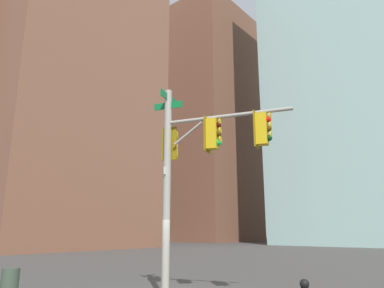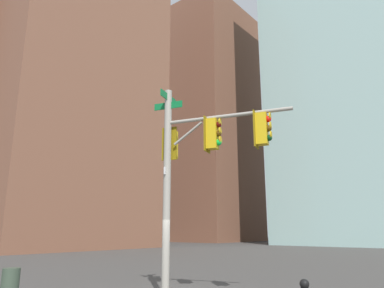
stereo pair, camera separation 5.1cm
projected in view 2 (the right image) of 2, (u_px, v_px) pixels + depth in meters
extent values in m
cylinder|color=#9E998C|center=(167.00, 189.00, 11.93)|extent=(0.25, 0.25, 6.97)
cylinder|color=#9E998C|center=(226.00, 116.00, 11.70)|extent=(4.05, 1.38, 0.12)
cylinder|color=#9E998C|center=(188.00, 134.00, 12.08)|extent=(1.02, 0.39, 0.75)
cube|color=#0F6B33|center=(168.00, 98.00, 12.68)|extent=(0.38, 1.14, 0.24)
cube|color=#0F6B33|center=(168.00, 106.00, 12.61)|extent=(1.03, 0.35, 0.24)
cube|color=white|center=(167.00, 171.00, 12.07)|extent=(0.16, 0.44, 0.24)
cube|color=gold|center=(212.00, 134.00, 11.74)|extent=(0.43, 0.43, 1.00)
cube|color=#7D640C|center=(207.00, 135.00, 11.81)|extent=(0.20, 0.53, 1.16)
sphere|color=#470A07|center=(218.00, 125.00, 11.74)|extent=(0.20, 0.20, 0.20)
cylinder|color=gold|center=(220.00, 122.00, 11.74)|extent=(0.11, 0.23, 0.23)
sphere|color=#4C330A|center=(218.00, 134.00, 11.67)|extent=(0.20, 0.20, 0.20)
cylinder|color=gold|center=(220.00, 131.00, 11.67)|extent=(0.11, 0.23, 0.23)
sphere|color=green|center=(219.00, 143.00, 11.60)|extent=(0.20, 0.20, 0.20)
cylinder|color=gold|center=(220.00, 140.00, 11.60)|extent=(0.11, 0.23, 0.23)
cube|color=gold|center=(262.00, 129.00, 11.16)|extent=(0.43, 0.43, 1.00)
cube|color=#7D640C|center=(256.00, 130.00, 11.23)|extent=(0.20, 0.53, 1.16)
sphere|color=red|center=(268.00, 119.00, 11.15)|extent=(0.20, 0.20, 0.20)
cylinder|color=gold|center=(270.00, 116.00, 11.15)|extent=(0.11, 0.23, 0.23)
sphere|color=#4C330A|center=(268.00, 128.00, 11.08)|extent=(0.20, 0.20, 0.20)
cylinder|color=gold|center=(270.00, 125.00, 11.08)|extent=(0.11, 0.23, 0.23)
sphere|color=#0A3819|center=(269.00, 138.00, 11.01)|extent=(0.20, 0.20, 0.20)
cylinder|color=gold|center=(271.00, 135.00, 11.01)|extent=(0.11, 0.23, 0.23)
cube|color=gold|center=(172.00, 145.00, 12.59)|extent=(0.43, 0.43, 1.00)
cube|color=#7D640C|center=(169.00, 144.00, 12.42)|extent=(0.53, 0.20, 1.16)
sphere|color=red|center=(174.00, 138.00, 12.85)|extent=(0.20, 0.20, 0.20)
cylinder|color=gold|center=(175.00, 136.00, 12.93)|extent=(0.23, 0.11, 0.23)
sphere|color=#4C330A|center=(174.00, 146.00, 12.78)|extent=(0.20, 0.20, 0.20)
cylinder|color=gold|center=(175.00, 144.00, 12.86)|extent=(0.23, 0.11, 0.23)
sphere|color=#0A3819|center=(174.00, 154.00, 12.71)|extent=(0.20, 0.20, 0.20)
cylinder|color=gold|center=(175.00, 152.00, 12.79)|extent=(0.23, 0.11, 0.23)
sphere|color=black|center=(304.00, 284.00, 9.83)|extent=(0.26, 0.26, 0.26)
cylinder|color=#384738|center=(10.00, 283.00, 11.79)|extent=(0.56, 0.56, 0.95)
cube|color=brown|center=(68.00, 52.00, 52.18)|extent=(20.47, 21.34, 54.69)
cube|color=#9EC6C1|center=(384.00, 61.00, 60.73)|extent=(32.81, 26.02, 59.88)
cube|color=brown|center=(209.00, 121.00, 79.82)|extent=(16.48, 18.33, 51.57)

